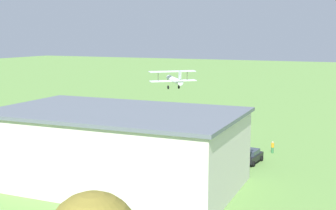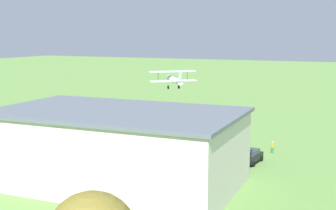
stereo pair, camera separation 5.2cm
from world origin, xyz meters
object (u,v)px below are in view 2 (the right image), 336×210
car_black (250,156)px  person_walking_on_apron (164,137)px  biplane (174,79)px  hangar (117,147)px  person_near_hangar_door (183,145)px  car_white (55,136)px  person_by_parked_cars (132,145)px  person_at_fence_line (272,147)px  person_crossing_taxiway (217,150)px  car_green (95,138)px

car_black → person_walking_on_apron: bearing=-20.3°
biplane → car_black: bearing=134.6°
hangar → person_near_hangar_door: 15.12m
car_white → person_by_parked_cars: (-12.43, -0.23, -0.11)m
hangar → person_at_fence_line: bearing=-122.0°
hangar → car_white: (17.73, -12.38, -2.94)m
car_black → person_crossing_taxiway: (4.69, -1.43, -0.06)m
car_black → car_green: 22.20m
hangar → car_white: hangar is taller
person_near_hangar_door → person_by_parked_cars: size_ratio=1.08×
person_at_fence_line → biplane: bearing=-33.1°
hangar → person_at_fence_line: size_ratio=16.38×
person_near_hangar_door → person_by_parked_cars: (6.37, 2.17, -0.07)m
person_by_parked_cars → person_near_hangar_door: bearing=-161.2°
person_crossing_taxiway → person_walking_on_apron: 9.80m
car_black → person_at_fence_line: 5.81m
biplane → person_crossing_taxiway: bearing=128.4°
car_black → car_green: bearing=-1.3°
person_crossing_taxiway → person_by_parked_cars: size_ratio=1.02×
person_crossing_taxiway → person_at_fence_line: 7.40m
car_white → person_near_hangar_door: 18.95m
car_black → car_green: size_ratio=1.02×
biplane → person_near_hangar_door: biplane is taller
hangar → biplane: 32.74m
car_black → person_by_parked_cars: (15.68, 0.56, -0.08)m
car_green → person_near_hangar_door: person_near_hangar_door is taller
car_green → person_at_fence_line: (-23.59, -5.14, -0.07)m
person_near_hangar_door → person_walking_on_apron: bearing=-38.0°
car_black → person_walking_on_apron: (13.77, -5.10, -0.09)m
hangar → person_near_hangar_door: bearing=-94.1°
person_crossing_taxiway → person_walking_on_apron: bearing=-22.0°
car_white → person_near_hangar_door: size_ratio=2.42×
hangar → person_crossing_taxiway: 15.96m
biplane → person_at_fence_line: bearing=146.9°
car_black → person_crossing_taxiway: 4.90m
biplane → car_black: size_ratio=1.73×
hangar → car_black: 17.03m
biplane → car_white: size_ratio=1.82×
car_green → person_walking_on_apron: car_green is taller
car_black → car_green: (22.19, -0.50, -0.01)m
biplane → car_green: biplane is taller
car_white → hangar: bearing=145.1°
car_white → person_near_hangar_door: (-18.80, -2.40, -0.05)m
biplane → car_green: size_ratio=1.76×
car_black → person_near_hangar_door: person_near_hangar_door is taller
car_green → car_black: bearing=178.7°
car_green → person_walking_on_apron: (-8.43, -4.60, -0.08)m
hangar → car_green: (11.82, -13.67, -2.98)m
biplane → person_walking_on_apron: biplane is taller
car_black → person_near_hangar_door: size_ratio=2.55×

